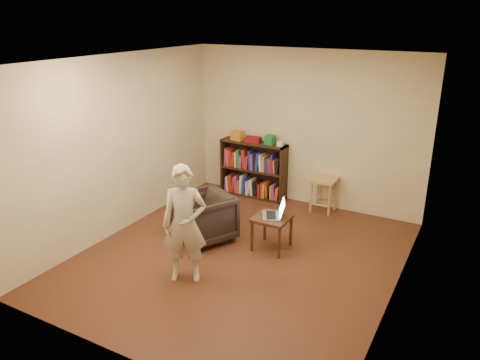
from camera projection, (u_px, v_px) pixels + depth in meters
The scene contains 15 objects.
floor at pixel (240, 257), 6.35m from camera, with size 4.50×4.50×0.00m, color #4F2B19.
ceiling at pixel (240, 60), 5.47m from camera, with size 4.50×4.50×0.00m, color silver.
wall_back at pixel (306, 129), 7.76m from camera, with size 4.00×4.00×0.00m, color beige.
wall_left at pixel (120, 145), 6.81m from camera, with size 4.50×4.50×0.00m, color beige.
wall_right at pixel (404, 194), 5.00m from camera, with size 4.50×4.50×0.00m, color beige.
bookshelf at pixel (254, 172), 8.32m from camera, with size 1.20×0.30×1.00m.
box_yellow at pixel (237, 135), 8.22m from camera, with size 0.21×0.15×0.17m, color #C57A22.
red_cloth at pixel (253, 140), 8.10m from camera, with size 0.27×0.19×0.09m, color maroon.
box_green at pixel (270, 140), 7.97m from camera, with size 0.15×0.15×0.15m, color #1E7135.
box_white at pixel (280, 144), 7.87m from camera, with size 0.10×0.10×0.08m, color beige.
stool at pixel (324, 185), 7.66m from camera, with size 0.40×0.40×0.57m.
armchair at pixel (204, 217), 6.72m from camera, with size 0.74×0.76×0.70m, color #2E241F.
side_table at pixel (272, 222), 6.44m from camera, with size 0.47×0.47×0.48m.
laptop at pixel (276, 212), 6.41m from camera, with size 0.43×0.44×0.25m.
person at pixel (185, 224), 5.59m from camera, with size 0.54×0.35×1.47m, color beige.
Camera 1 is at (2.70, -4.93, 3.13)m, focal length 35.00 mm.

